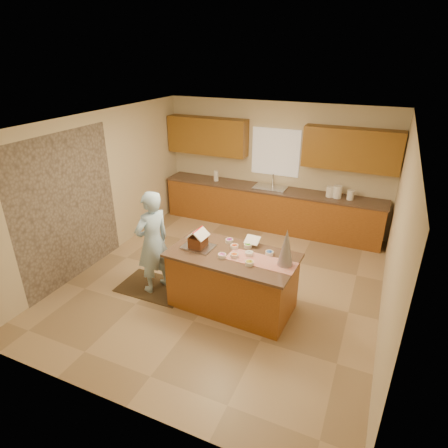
{
  "coord_description": "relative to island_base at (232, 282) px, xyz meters",
  "views": [
    {
      "loc": [
        2.21,
        -5.03,
        3.64
      ],
      "look_at": [
        -0.1,
        0.2,
        1.0
      ],
      "focal_mm": 30.23,
      "sensor_mm": 36.0,
      "label": 1
    }
  ],
  "objects": [
    {
      "name": "window_curtain",
      "position": [
        -0.37,
        3.28,
        1.21
      ],
      "size": [
        1.05,
        0.03,
        1.0
      ],
      "primitive_type": "cube",
      "color": "white",
      "rests_on": "wall_back"
    },
    {
      "name": "island_top",
      "position": [
        0.0,
        0.0,
        0.46
      ],
      "size": [
        1.93,
        1.08,
        0.04
      ],
      "primitive_type": "cube",
      "rotation": [
        0.0,
        0.0,
        -0.05
      ],
      "color": "brown",
      "rests_on": "island_base"
    },
    {
      "name": "gingerbread_house",
      "position": [
        -0.55,
        -0.02,
        0.61
      ],
      "size": [
        0.29,
        0.29,
        0.28
      ],
      "color": "#573516",
      "rests_on": "baking_tray"
    },
    {
      "name": "wall_left",
      "position": [
        -2.87,
        0.56,
        0.91
      ],
      "size": [
        5.5,
        5.5,
        0.0
      ],
      "primitive_type": "plane",
      "color": "beige",
      "rests_on": "floor"
    },
    {
      "name": "back_counter_top",
      "position": [
        -0.37,
        3.01,
        0.46
      ],
      "size": [
        4.85,
        0.63,
        0.04
      ],
      "primitive_type": "cube",
      "color": "brown",
      "rests_on": "back_counter_base"
    },
    {
      "name": "wall_back",
      "position": [
        -0.37,
        3.31,
        0.91
      ],
      "size": [
        5.5,
        5.5,
        0.0
      ],
      "primitive_type": "plane",
      "color": "beige",
      "rests_on": "floor"
    },
    {
      "name": "back_counter_base",
      "position": [
        -0.37,
        3.01,
        -0.0
      ],
      "size": [
        4.8,
        0.6,
        0.88
      ],
      "primitive_type": "cube",
      "color": "#93541E",
      "rests_on": "floor"
    },
    {
      "name": "table_runner",
      "position": [
        0.45,
        -0.02,
        0.48
      ],
      "size": [
        1.02,
        0.41,
        0.01
      ],
      "primitive_type": "cube",
      "rotation": [
        0.0,
        0.0,
        -0.05
      ],
      "color": "#B7200D",
      "rests_on": "island_top"
    },
    {
      "name": "rug",
      "position": [
        -1.4,
        -0.07,
        -0.44
      ],
      "size": [
        1.16,
        0.76,
        0.01
      ],
      "primitive_type": "cube",
      "color": "black",
      "rests_on": "floor"
    },
    {
      "name": "upper_cabinet_left",
      "position": [
        -1.92,
        3.13,
        1.46
      ],
      "size": [
        1.85,
        0.35,
        0.8
      ],
      "primitive_type": "cube",
      "color": "olive",
      "rests_on": "wall_back"
    },
    {
      "name": "canister_b",
      "position": [
        1.04,
        3.01,
        0.6
      ],
      "size": [
        0.17,
        0.17,
        0.25
      ],
      "primitive_type": "cylinder",
      "color": "white",
      "rests_on": "back_counter_top"
    },
    {
      "name": "boy",
      "position": [
        -1.35,
        -0.07,
        0.43
      ],
      "size": [
        0.6,
        0.73,
        1.71
      ],
      "primitive_type": "imported",
      "rotation": [
        0.0,
        0.0,
        -1.92
      ],
      "color": "#A6CDEC",
      "rests_on": "rug"
    },
    {
      "name": "cookbook",
      "position": [
        0.17,
        0.37,
        0.57
      ],
      "size": [
        0.23,
        0.18,
        0.09
      ],
      "primitive_type": "cube",
      "rotation": [
        -1.13,
        0.0,
        -0.05
      ],
      "color": "white",
      "rests_on": "island_top"
    },
    {
      "name": "wall_right",
      "position": [
        2.13,
        0.56,
        0.91
      ],
      "size": [
        5.5,
        5.5,
        0.0
      ],
      "primitive_type": "plane",
      "color": "beige",
      "rests_on": "floor"
    },
    {
      "name": "tinsel_tree",
      "position": [
        0.78,
        0.01,
        0.76
      ],
      "size": [
        0.23,
        0.23,
        0.55
      ],
      "primitive_type": "cone",
      "rotation": [
        0.0,
        0.0,
        -0.05
      ],
      "color": "silver",
      "rests_on": "island_top"
    },
    {
      "name": "canister_c",
      "position": [
        1.29,
        3.01,
        0.58
      ],
      "size": [
        0.14,
        0.14,
        0.19
      ],
      "primitive_type": "cylinder",
      "color": "white",
      "rests_on": "back_counter_top"
    },
    {
      "name": "floor",
      "position": [
        -0.37,
        0.56,
        -0.44
      ],
      "size": [
        5.5,
        5.5,
        0.0
      ],
      "primitive_type": "plane",
      "color": "tan",
      "rests_on": "ground"
    },
    {
      "name": "ceiling",
      "position": [
        -0.37,
        0.56,
        2.26
      ],
      "size": [
        5.5,
        5.5,
        0.0
      ],
      "primitive_type": "plane",
      "color": "silver",
      "rests_on": "floor"
    },
    {
      "name": "faucet",
      "position": [
        -0.37,
        3.19,
        0.62
      ],
      "size": [
        0.03,
        0.03,
        0.28
      ],
      "primitive_type": "cylinder",
      "color": "silver",
      "rests_on": "back_counter_top"
    },
    {
      "name": "baking_tray",
      "position": [
        -0.55,
        -0.02,
        0.49
      ],
      "size": [
        0.48,
        0.36,
        0.03
      ],
      "primitive_type": "cube",
      "rotation": [
        0.0,
        0.0,
        -0.05
      ],
      "color": "silver",
      "rests_on": "island_top"
    },
    {
      "name": "paper_towel",
      "position": [
        -1.66,
        3.01,
        0.6
      ],
      "size": [
        0.11,
        0.11,
        0.23
      ],
      "primitive_type": "cylinder",
      "color": "white",
      "rests_on": "back_counter_top"
    },
    {
      "name": "island_base",
      "position": [
        0.0,
        0.0,
        0.0
      ],
      "size": [
        1.85,
        0.99,
        0.88
      ],
      "primitive_type": "cube",
      "rotation": [
        0.0,
        0.0,
        -0.05
      ],
      "color": "#93541E",
      "rests_on": "floor"
    },
    {
      "name": "stone_accent",
      "position": [
        -2.85,
        -0.24,
        0.81
      ],
      "size": [
        0.0,
        2.5,
        2.5
      ],
      "primitive_type": "plane",
      "rotation": [
        1.57,
        0.0,
        1.57
      ],
      "color": "gray",
      "rests_on": "wall_left"
    },
    {
      "name": "sink",
      "position": [
        -0.37,
        3.01,
        0.45
      ],
      "size": [
        0.7,
        0.45,
        0.12
      ],
      "primitive_type": "cube",
      "color": "silver",
      "rests_on": "back_counter_top"
    },
    {
      "name": "wall_front",
      "position": [
        -0.37,
        -2.19,
        0.91
      ],
      "size": [
        5.5,
        5.5,
        0.0
      ],
      "primitive_type": "plane",
      "color": "beige",
      "rests_on": "floor"
    },
    {
      "name": "upper_cabinet_right",
      "position": [
        1.18,
        3.13,
        1.46
      ],
      "size": [
        1.85,
        0.35,
        0.8
      ],
      "primitive_type": "cube",
      "color": "olive",
      "rests_on": "wall_back"
    },
    {
      "name": "candy_bowls",
      "position": [
        0.12,
        0.08,
        0.51
      ],
      "size": [
        0.81,
        0.63,
        0.06
      ],
      "color": "#F976D4",
      "rests_on": "island_top"
    },
    {
      "name": "canister_a",
      "position": [
        0.89,
        3.01,
        0.59
      ],
      "size": [
        0.16,
        0.16,
        0.21
      ],
      "primitive_type": "cylinder",
      "color": "white",
      "rests_on": "back_counter_top"
    }
  ]
}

